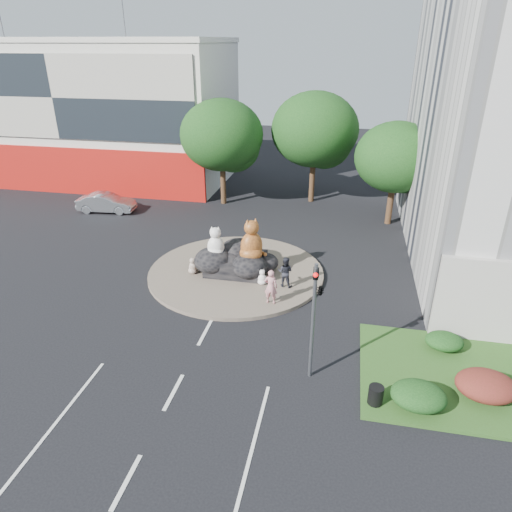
{
  "coord_description": "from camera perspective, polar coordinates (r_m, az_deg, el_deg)",
  "views": [
    {
      "loc": [
        5.8,
        -12.6,
        12.18
      ],
      "look_at": [
        1.5,
        8.41,
        2.0
      ],
      "focal_mm": 32.0,
      "sensor_mm": 36.0,
      "label": 1
    }
  ],
  "objects": [
    {
      "name": "pedestrian_pink",
      "position": [
        22.64,
        1.87,
        -3.86
      ],
      "size": [
        0.69,
        0.46,
        1.85
      ],
      "primitive_type": "imported",
      "rotation": [
        0.0,
        0.0,
        3.11
      ],
      "color": "tan",
      "rests_on": "roundabout_island"
    },
    {
      "name": "tree_mid",
      "position": [
        37.36,
        7.45,
        14.98
      ],
      "size": [
        6.84,
        6.84,
        8.76
      ],
      "color": "#382314",
      "rests_on": "ground"
    },
    {
      "name": "pedestrian_dark",
      "position": [
        24.26,
        3.67,
        -1.99
      ],
      "size": [
        0.91,
        0.76,
        1.69
      ],
      "primitive_type": "imported",
      "rotation": [
        0.0,
        0.0,
        2.99
      ],
      "color": "#21222A",
      "rests_on": "roundabout_island"
    },
    {
      "name": "traffic_light",
      "position": [
        16.94,
        7.64,
        -5.21
      ],
      "size": [
        0.44,
        1.24,
        5.0
      ],
      "color": "#595B60",
      "rests_on": "ground"
    },
    {
      "name": "litter_bin",
      "position": [
        17.9,
        14.73,
        -16.45
      ],
      "size": [
        0.64,
        0.64,
        0.73
      ],
      "primitive_type": "cylinder",
      "rotation": [
        0.0,
        0.0,
        -0.17
      ],
      "color": "black",
      "rests_on": "grass_verge"
    },
    {
      "name": "grass_verge",
      "position": [
        20.71,
        27.24,
        -13.76
      ],
      "size": [
        10.0,
        6.0,
        0.12
      ],
      "primitive_type": "cube",
      "color": "#2B4B19",
      "rests_on": "ground"
    },
    {
      "name": "tree_left",
      "position": [
        36.67,
        -4.16,
        14.43
      ],
      "size": [
        6.46,
        6.46,
        8.27
      ],
      "color": "#382314",
      "rests_on": "ground"
    },
    {
      "name": "tree_right",
      "position": [
        33.69,
        17.18,
        11.33
      ],
      "size": [
        5.7,
        5.7,
        7.3
      ],
      "color": "#382314",
      "rests_on": "ground"
    },
    {
      "name": "rock_plinth",
      "position": [
        26.03,
        -2.52,
        -0.93
      ],
      "size": [
        3.2,
        2.6,
        0.9
      ],
      "primitive_type": null,
      "color": "black",
      "rests_on": "roundabout_island"
    },
    {
      "name": "ground",
      "position": [
        18.46,
        -10.25,
        -16.39
      ],
      "size": [
        120.0,
        120.0,
        0.0
      ],
      "primitive_type": "plane",
      "color": "black",
      "rests_on": "ground"
    },
    {
      "name": "hedge_red",
      "position": [
        19.48,
        26.81,
        -14.27
      ],
      "size": [
        2.2,
        1.76,
        0.99
      ],
      "primitive_type": "ellipsoid",
      "color": "#4F2215",
      "rests_on": "grass_verge"
    },
    {
      "name": "cat_tabby",
      "position": [
        25.02,
        -0.56,
        2.13
      ],
      "size": [
        1.89,
        1.84,
        2.4
      ],
      "primitive_type": null,
      "rotation": [
        0.0,
        0.0,
        0.61
      ],
      "color": "#C45E28",
      "rests_on": "rock_plinth"
    },
    {
      "name": "hedge_back_green",
      "position": [
        21.49,
        22.48,
        -9.81
      ],
      "size": [
        1.6,
        1.28,
        0.72
      ],
      "primitive_type": "ellipsoid",
      "color": "black",
      "rests_on": "grass_verge"
    },
    {
      "name": "hedge_near_green",
      "position": [
        18.17,
        19.64,
        -16.13
      ],
      "size": [
        2.0,
        1.6,
        0.9
      ],
      "primitive_type": "ellipsoid",
      "color": "black",
      "rests_on": "grass_verge"
    },
    {
      "name": "street_lamp",
      "position": [
        23.07,
        28.55,
        2.89
      ],
      "size": [
        2.34,
        0.22,
        8.06
      ],
      "color": "#595B60",
      "rests_on": "ground"
    },
    {
      "name": "kitten_white",
      "position": [
        24.6,
        0.77,
        -2.58
      ],
      "size": [
        0.66,
        0.61,
        0.88
      ],
      "primitive_type": null,
      "rotation": [
        0.0,
        0.0,
        0.35
      ],
      "color": "silver",
      "rests_on": "roundabout_island"
    },
    {
      "name": "kitten_calico",
      "position": [
        25.99,
        -7.92,
        -1.13
      ],
      "size": [
        0.75,
        0.72,
        0.96
      ],
      "primitive_type": null,
      "rotation": [
        0.0,
        0.0,
        -0.52
      ],
      "color": "silver",
      "rests_on": "roundabout_island"
    },
    {
      "name": "parked_car",
      "position": [
        37.53,
        -18.22,
        6.34
      ],
      "size": [
        4.56,
        1.97,
        1.46
      ],
      "primitive_type": "imported",
      "rotation": [
        0.0,
        0.0,
        1.67
      ],
      "color": "#A6A9AE",
      "rests_on": "ground"
    },
    {
      "name": "shophouse_block",
      "position": [
        47.37,
        -19.57,
        16.75
      ],
      "size": [
        25.2,
        12.3,
        17.4
      ],
      "color": "silver",
      "rests_on": "ground"
    },
    {
      "name": "cat_white",
      "position": [
        25.53,
        -5.07,
        1.82
      ],
      "size": [
        1.21,
        1.09,
        1.83
      ],
      "primitive_type": null,
      "rotation": [
        0.0,
        0.0,
        0.13
      ],
      "color": "silver",
      "rests_on": "rock_plinth"
    },
    {
      "name": "roundabout_island",
      "position": [
        26.28,
        -2.5,
        -2.0
      ],
      "size": [
        10.0,
        10.0,
        0.2
      ],
      "primitive_type": "cylinder",
      "color": "brown",
      "rests_on": "ground"
    }
  ]
}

